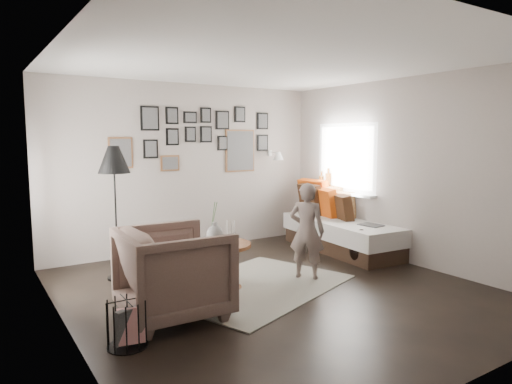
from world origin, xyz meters
TOP-DOWN VIEW (x-y plane):
  - ground at (0.00, 0.00)m, footprint 4.80×4.80m
  - wall_back at (0.00, 2.40)m, footprint 4.50×0.00m
  - wall_front at (0.00, -2.40)m, footprint 4.50×0.00m
  - wall_left at (-2.25, 0.00)m, footprint 0.00×4.80m
  - wall_right at (2.25, 0.00)m, footprint 0.00×4.80m
  - ceiling at (0.00, 0.00)m, footprint 4.80×4.80m
  - door_left at (-2.23, 1.20)m, footprint 0.00×2.14m
  - window_right at (2.18, 1.34)m, footprint 0.15×1.32m
  - gallery_wall at (0.29, 2.38)m, footprint 2.74×0.03m
  - wall_sconce at (1.55, 2.13)m, footprint 0.18×0.36m
  - rug at (-0.12, 0.23)m, footprint 2.57×2.17m
  - pedestal_table at (-0.48, 0.41)m, footprint 0.69×0.69m
  - vase at (-0.56, 0.43)m, footprint 0.20×0.20m
  - candles at (-0.37, 0.41)m, footprint 0.12×0.12m
  - daybed at (2.00, 1.07)m, footprint 1.08×2.24m
  - magazine_on_daybed at (2.00, 0.41)m, footprint 0.27×0.35m
  - armchair at (-1.30, -0.09)m, footprint 1.03×1.01m
  - armchair_cushion at (-1.27, -0.04)m, footprint 0.44×0.45m
  - floor_lamp at (-1.41, 1.44)m, footprint 0.39×0.39m
  - magazine_basket at (-1.89, -0.49)m, footprint 0.33×0.33m
  - demijohn_large at (1.64, 0.25)m, footprint 0.33×0.33m
  - demijohn_small at (1.99, 0.13)m, footprint 0.29×0.29m
  - child at (0.59, 0.16)m, footprint 0.51×0.53m

SIDE VIEW (x-z plane):
  - ground at x=0.00m, z-range 0.00..0.00m
  - rug at x=-0.12m, z-range 0.00..0.01m
  - demijohn_small at x=1.99m, z-range -0.06..0.40m
  - demijohn_large at x=1.64m, z-range -0.06..0.44m
  - magazine_basket at x=-1.89m, z-range 0.00..0.41m
  - pedestal_table at x=-0.48m, z-range -0.02..0.52m
  - daybed at x=2.00m, z-range -0.19..0.87m
  - armchair at x=-1.30m, z-range 0.00..0.90m
  - armchair_cushion at x=-1.27m, z-range 0.39..0.57m
  - magazine_on_daybed at x=2.00m, z-range 0.49..0.50m
  - child at x=0.59m, z-range 0.00..1.21m
  - candles at x=-0.37m, z-range 0.54..0.79m
  - vase at x=-0.56m, z-range 0.44..0.93m
  - window_right at x=2.18m, z-range 0.28..1.58m
  - door_left at x=-2.23m, z-range -0.02..2.12m
  - wall_back at x=0.00m, z-range -0.95..3.55m
  - wall_front at x=0.00m, z-range -0.95..3.55m
  - wall_left at x=-2.25m, z-range -1.10..3.70m
  - wall_right at x=2.25m, z-range -1.10..3.70m
  - floor_lamp at x=-1.41m, z-range 0.60..2.27m
  - wall_sconce at x=1.55m, z-range 1.38..1.54m
  - gallery_wall at x=0.29m, z-range 1.20..2.28m
  - ceiling at x=0.00m, z-range 2.60..2.60m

